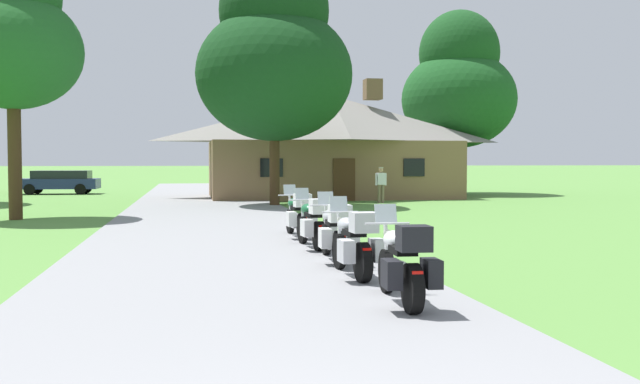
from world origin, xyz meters
The scene contains 13 objects.
ground_plane centered at (0.00, 20.00, 0.00)m, with size 500.00×500.00×0.00m, color #56893D.
asphalt_driveway centered at (0.00, 18.00, 0.03)m, with size 6.40×80.00×0.06m, color gray.
motorcycle_white_nearest_to_camera centered at (2.10, 5.78, 0.61)m, with size 0.76×2.08×1.30m.
motorcycle_silver_second_in_row centered at (1.98, 8.14, 0.61)m, with size 0.77×2.08×1.30m.
motorcycle_silver_third_in_row centered at (2.04, 10.05, 0.61)m, with size 0.73×2.08×1.30m.
motorcycle_green_fourth_in_row centered at (1.98, 12.12, 0.61)m, with size 0.83×2.08×1.30m.
motorcycle_green_farthest_in_row centered at (1.99, 14.45, 0.61)m, with size 0.79×2.08×1.30m.
stone_lodge centered at (6.80, 34.29, 2.83)m, with size 13.58×6.98×6.39m.
bystander_white_shirt_near_lodge centered at (8.14, 29.02, 0.95)m, with size 0.55×0.24×1.69m.
tree_left_near centered at (-6.48, 22.18, 6.19)m, with size 4.60×4.60×9.23m.
tree_right_of_lodge centered at (15.07, 36.98, 6.43)m, with size 6.77×6.77×10.87m.
tree_by_lodge_front centered at (2.95, 27.58, 6.53)m, with size 6.78×6.78×10.98m.
parked_navy_suv_far_left centered at (-8.30, 41.07, 0.78)m, with size 4.69×2.10×1.40m.
Camera 1 is at (-0.69, -3.26, 1.99)m, focal length 39.99 mm.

